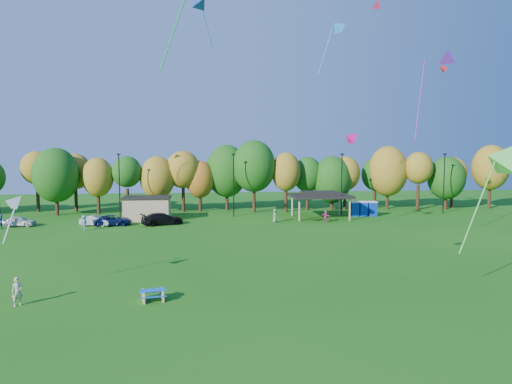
{
  "coord_description": "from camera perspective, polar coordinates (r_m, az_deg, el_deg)",
  "views": [
    {
      "loc": [
        -2.31,
        -25.31,
        9.29
      ],
      "look_at": [
        1.31,
        6.0,
        6.53
      ],
      "focal_mm": 32.0,
      "sensor_mm": 36.0,
      "label": 1
    }
  ],
  "objects": [
    {
      "name": "car_a",
      "position": [
        64.43,
        -27.45,
        -3.26
      ],
      "size": [
        4.01,
        1.87,
        1.33
      ],
      "primitive_type": "imported",
      "rotation": [
        0.0,
        0.0,
        1.49
      ],
      "color": "silver",
      "rests_on": "ground"
    },
    {
      "name": "kite_10",
      "position": [
        44.52,
        22.8,
        15.42
      ],
      "size": [
        3.78,
        4.33,
        8.46
      ],
      "color": "purple"
    },
    {
      "name": "car_c",
      "position": [
        60.78,
        -17.45,
        -3.4
      ],
      "size": [
        4.72,
        2.24,
        1.3
      ],
      "primitive_type": "imported",
      "rotation": [
        0.0,
        0.0,
        1.59
      ],
      "color": "#0B1647",
      "rests_on": "ground"
    },
    {
      "name": "picnic_table",
      "position": [
        30.0,
        -12.77,
        -12.36
      ],
      "size": [
        1.82,
        1.61,
        0.69
      ],
      "rotation": [
        0.0,
        0.0,
        0.2
      ],
      "color": "tan",
      "rests_on": "ground"
    },
    {
      "name": "porta_potties",
      "position": [
        68.16,
        13.27,
        -2.03
      ],
      "size": [
        3.75,
        1.51,
        2.18
      ],
      "color": "#0C34A3",
      "rests_on": "ground"
    },
    {
      "name": "kite_flyer",
      "position": [
        31.7,
        -27.66,
        -10.97
      ],
      "size": [
        0.77,
        0.69,
        1.76
      ],
      "primitive_type": "imported",
      "rotation": [
        0.0,
        0.0,
        0.54
      ],
      "color": "#C3AB92",
      "rests_on": "ground"
    },
    {
      "name": "car_b",
      "position": [
        61.1,
        -19.38,
        -3.42
      ],
      "size": [
        4.09,
        2.15,
        1.28
      ],
      "primitive_type": "imported",
      "rotation": [
        0.0,
        0.0,
        1.36
      ],
      "color": "#AEAEB3",
      "rests_on": "ground"
    },
    {
      "name": "kite_1",
      "position": [
        30.5,
        12.1,
        6.71
      ],
      "size": [
        1.27,
        1.06,
        1.14
      ],
      "color": "#D90C71"
    },
    {
      "name": "kite_9",
      "position": [
        57.39,
        10.55,
        19.6
      ],
      "size": [
        3.94,
        2.38,
        6.61
      ],
      "color": "#26A2F5"
    },
    {
      "name": "ground",
      "position": [
        27.06,
        -1.35,
        -15.08
      ],
      "size": [
        160.0,
        160.0,
        0.0
      ],
      "primitive_type": "plane",
      "color": "#19600F",
      "rests_on": "ground"
    },
    {
      "name": "car_d",
      "position": [
        59.74,
        -11.65,
        -3.3
      ],
      "size": [
        5.74,
        3.82,
        1.54
      ],
      "primitive_type": "imported",
      "rotation": [
        0.0,
        0.0,
        1.91
      ],
      "color": "black",
      "rests_on": "ground"
    },
    {
      "name": "pavilion",
      "position": [
        64.69,
        8.04,
        -0.42
      ],
      "size": [
        8.2,
        6.2,
        3.77
      ],
      "color": "tan",
      "rests_on": "ground"
    },
    {
      "name": "utility_building",
      "position": [
        64.23,
        -13.43,
        -1.97
      ],
      "size": [
        6.3,
        4.3,
        3.25
      ],
      "color": "tan",
      "rests_on": "ground"
    },
    {
      "name": "far_person_4",
      "position": [
        58.02,
        -20.69,
        -3.63
      ],
      "size": [
        0.72,
        1.2,
        1.81
      ],
      "primitive_type": "imported",
      "rotation": [
        0.0,
        0.0,
        4.67
      ],
      "color": "teal",
      "rests_on": "ground"
    },
    {
      "name": "far_person_0",
      "position": [
        61.4,
        8.7,
        -3.02
      ],
      "size": [
        1.33,
        1.36,
        1.56
      ],
      "primitive_type": "imported",
      "rotation": [
        0.0,
        0.0,
        2.34
      ],
      "color": "#AD486D",
      "rests_on": "ground"
    },
    {
      "name": "far_person_3",
      "position": [
        60.43,
        2.37,
        -2.97
      ],
      "size": [
        0.75,
        0.99,
        1.81
      ],
      "primitive_type": "imported",
      "rotation": [
        0.0,
        0.0,
        1.78
      ],
      "color": "#5B7C54",
      "rests_on": "ground"
    },
    {
      "name": "far_person_2",
      "position": [
        58.84,
        -13.79,
        -3.45
      ],
      "size": [
        0.44,
        0.95,
        1.58
      ],
      "primitive_type": "imported",
      "rotation": [
        0.0,
        0.0,
        1.63
      ],
      "color": "#5B7749",
      "rests_on": "ground"
    },
    {
      "name": "kite_13",
      "position": [
        55.66,
        22.26,
        14.15
      ],
      "size": [
        1.38,
        1.14,
        1.24
      ],
      "color": "red"
    },
    {
      "name": "kite_12",
      "position": [
        47.03,
        14.88,
        21.87
      ],
      "size": [
        1.22,
        1.49,
        1.34
      ],
      "color": "#E92671"
    },
    {
      "name": "kite_7",
      "position": [
        40.26,
        -7.37,
        22.63
      ],
      "size": [
        2.45,
        2.73,
        4.66
      ],
      "color": "navy"
    },
    {
      "name": "far_person_1",
      "position": [
        63.33,
        -29.2,
        -3.24
      ],
      "size": [
        1.07,
        1.12,
        1.82
      ],
      "primitive_type": "imported",
      "rotation": [
        0.0,
        0.0,
        0.98
      ],
      "color": "teal",
      "rests_on": "ground"
    },
    {
      "name": "tree_line",
      "position": [
        70.92,
        -5.56,
        2.25
      ],
      "size": [
        93.57,
        10.55,
        11.15
      ],
      "color": "black",
      "rests_on": "ground"
    },
    {
      "name": "kite_11",
      "position": [
        32.58,
        -27.81,
        -1.07
      ],
      "size": [
        1.9,
        1.88,
        3.45
      ],
      "color": "silver"
    },
    {
      "name": "kite_2",
      "position": [
        34.07,
        29.21,
        4.01
      ],
      "size": [
        4.96,
        2.43,
        8.04
      ],
      "color": "#52C445"
    },
    {
      "name": "lamp_posts",
      "position": [
        65.6,
        -2.81,
        1.16
      ],
      "size": [
        64.5,
        0.25,
        9.09
      ],
      "color": "black",
      "rests_on": "ground"
    }
  ]
}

